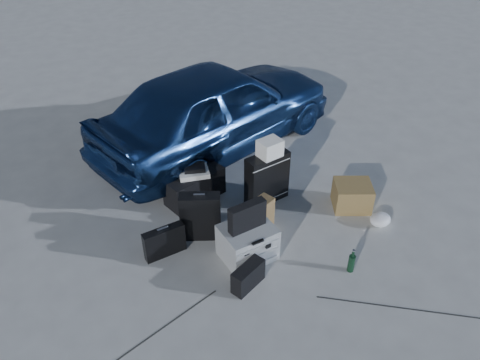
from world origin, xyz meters
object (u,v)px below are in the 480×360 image
car (216,107)px  suitcase_left (201,217)px  pelican_case (247,242)px  duffel_bag (195,186)px  cardboard_box (352,196)px  briefcase (164,242)px  green_bottle (352,261)px  suitcase_right (267,178)px

car → suitcase_left: size_ratio=6.38×
pelican_case → duffel_bag: pelican_case is taller
pelican_case → suitcase_left: bearing=118.0°
car → cardboard_box: (0.95, -2.09, -0.48)m
briefcase → green_bottle: briefcase is taller
suitcase_left → duffel_bag: (0.19, 0.71, -0.11)m
suitcase_left → duffel_bag: suitcase_left is taller
duffel_bag → cardboard_box: duffel_bag is taller
briefcase → suitcase_left: (0.47, 0.10, 0.12)m
pelican_case → suitcase_right: suitcase_right is taller
pelican_case → green_bottle: 1.14m
pelican_case → suitcase_left: suitcase_left is taller
green_bottle → duffel_bag: bearing=119.1°
duffel_bag → green_bottle: 2.19m
suitcase_left → pelican_case: bearing=-33.1°
suitcase_left → suitcase_right: suitcase_right is taller
suitcase_left → cardboard_box: bearing=14.9°
suitcase_right → duffel_bag: bearing=143.7°
car → briefcase: size_ratio=8.16×
briefcase → suitcase_left: bearing=6.6°
pelican_case → briefcase: bearing=147.5°
suitcase_left → duffel_bag: bearing=98.4°
car → suitcase_left: bearing=132.9°
cardboard_box → green_bottle: cardboard_box is taller
car → briefcase: car is taller
cardboard_box → green_bottle: bearing=-126.3°
suitcase_left → suitcase_right: bearing=39.7°
suitcase_left → cardboard_box: suitcase_left is taller
briefcase → suitcase_right: (1.49, 0.40, 0.16)m
pelican_case → cardboard_box: (1.58, 0.23, -0.03)m
pelican_case → duffel_bag: (-0.15, 1.23, -0.01)m
suitcase_right → cardboard_box: (0.91, -0.58, -0.17)m
suitcase_right → duffel_bag: 0.93m
green_bottle → cardboard_box: bearing=53.7°
car → duffel_bag: car is taller
pelican_case → car: bearing=69.5°
pelican_case → cardboard_box: size_ratio=1.24×
briefcase → duffel_bag: size_ratio=0.61×
car → pelican_case: (-0.63, -2.33, -0.45)m
car → duffel_bag: size_ratio=4.99×
suitcase_right → green_bottle: (0.24, -1.49, -0.19)m
cardboard_box → suitcase_right: bearing=147.3°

